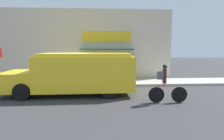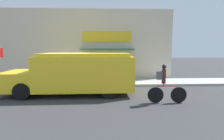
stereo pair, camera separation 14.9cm
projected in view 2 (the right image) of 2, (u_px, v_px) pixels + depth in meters
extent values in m
plane|color=#38383A|center=(69.00, 87.00, 10.93)|extent=(70.00, 70.00, 0.00)
cube|color=#ADAAA3|center=(72.00, 83.00, 12.00)|extent=(28.00, 2.16, 0.14)
cube|color=beige|center=(75.00, 45.00, 13.09)|extent=(14.74, 0.18, 5.32)
cube|color=gold|center=(107.00, 37.00, 13.00)|extent=(3.69, 0.05, 0.82)
cube|color=#235633|center=(107.00, 49.00, 12.69)|extent=(3.87, 0.90, 0.10)
cube|color=yellow|center=(86.00, 73.00, 9.29)|extent=(4.94, 2.41, 1.72)
cube|color=yellow|center=(22.00, 80.00, 9.16)|extent=(1.72, 2.19, 0.94)
cube|color=yellow|center=(85.00, 55.00, 9.18)|extent=(4.55, 2.22, 0.17)
cube|color=black|center=(7.00, 87.00, 9.16)|extent=(0.15, 2.31, 0.24)
cube|color=red|center=(65.00, 68.00, 10.62)|extent=(0.03, 0.44, 0.44)
cylinder|color=black|center=(38.00, 83.00, 10.23)|extent=(0.81, 0.27, 0.80)
cylinder|color=black|center=(22.00, 91.00, 8.21)|extent=(0.81, 0.27, 0.80)
cylinder|color=black|center=(108.00, 82.00, 10.46)|extent=(0.81, 0.27, 0.80)
cylinder|color=black|center=(109.00, 90.00, 8.44)|extent=(0.81, 0.27, 0.80)
cylinder|color=black|center=(179.00, 95.00, 7.77)|extent=(0.71, 0.06, 0.71)
cylinder|color=black|center=(156.00, 95.00, 7.76)|extent=(0.71, 0.06, 0.71)
cylinder|color=red|center=(167.00, 86.00, 7.71)|extent=(0.98, 0.07, 0.04)
cylinder|color=red|center=(163.00, 85.00, 7.71)|extent=(0.04, 0.04, 0.12)
cube|color=#561E1E|center=(164.00, 76.00, 7.66)|extent=(0.13, 0.20, 0.65)
sphere|color=black|center=(164.00, 67.00, 7.61)|extent=(0.19, 0.19, 0.19)
cube|color=#565B60|center=(159.00, 75.00, 7.65)|extent=(0.26, 0.15, 0.36)
cylinder|color=slate|center=(122.00, 75.00, 12.32)|extent=(0.59, 0.59, 0.77)
cylinder|color=black|center=(122.00, 70.00, 12.27)|extent=(0.60, 0.60, 0.04)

